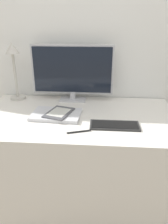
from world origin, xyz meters
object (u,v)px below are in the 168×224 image
at_px(keyboard, 115,125).
at_px(pen, 79,132).
at_px(monitor, 72,72).
at_px(ereader, 59,113).
at_px(desk_lamp, 14,63).
at_px(laptop, 56,115).

relative_size(keyboard, pen, 2.18).
relative_size(monitor, keyboard, 2.09).
distance_m(ereader, desk_lamp, 0.55).
distance_m(desk_lamp, pen, 0.78).
height_order(laptop, ereader, ereader).
bearing_deg(ereader, monitor, 80.84).
height_order(monitor, keyboard, monitor).
bearing_deg(monitor, pen, -79.26).
relative_size(laptop, pen, 2.45).
bearing_deg(desk_lamp, laptop, -39.95).
xyz_separation_m(laptop, ereader, (0.02, -0.00, 0.02)).
distance_m(monitor, pen, 0.56).
bearing_deg(laptop, pen, -50.92).
bearing_deg(keyboard, desk_lamp, 150.11).
bearing_deg(monitor, keyboard, -54.86).
relative_size(ereader, desk_lamp, 0.55).
xyz_separation_m(keyboard, ereader, (-0.35, 0.11, 0.02)).
relative_size(desk_lamp, pen, 3.22).
height_order(monitor, ereader, monitor).
xyz_separation_m(monitor, pen, (0.10, -0.51, -0.21)).
distance_m(keyboard, laptop, 0.38).
xyz_separation_m(ereader, pen, (0.15, -0.20, -0.02)).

